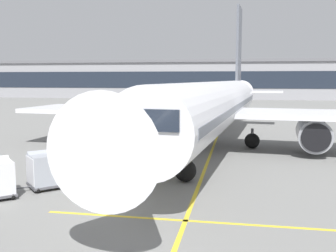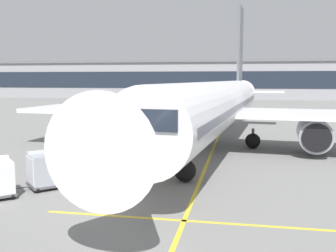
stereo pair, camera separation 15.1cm
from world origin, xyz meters
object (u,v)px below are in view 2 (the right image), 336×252
(parked_airplane, at_px, (217,106))
(baggage_cart_lead, at_px, (48,168))
(ground_crew_by_loader, at_px, (86,156))
(ground_crew_by_carts, at_px, (58,164))
(safety_cone_engine_keepout, at_px, (130,146))
(belt_loader, at_px, (121,160))
(ground_crew_marshaller, at_px, (77,167))

(parked_airplane, xyz_separation_m, baggage_cart_lead, (-7.86, -13.09, -2.44))
(ground_crew_by_loader, distance_m, ground_crew_by_carts, 2.38)
(parked_airplane, distance_m, safety_cone_engine_keepout, 7.68)
(parked_airplane, height_order, ground_crew_by_carts, parked_airplane)
(baggage_cart_lead, relative_size, ground_crew_by_carts, 1.46)
(parked_airplane, xyz_separation_m, belt_loader, (-4.96, -9.81, -2.58))
(ground_crew_by_carts, relative_size, ground_crew_marshaller, 1.00)
(ground_crew_by_carts, bearing_deg, baggage_cart_lead, -88.09)
(ground_crew_by_carts, distance_m, ground_crew_marshaller, 1.56)
(belt_loader, height_order, ground_crew_marshaller, belt_loader)
(baggage_cart_lead, distance_m, safety_cone_engine_keepout, 11.35)
(baggage_cart_lead, xyz_separation_m, ground_crew_by_loader, (0.66, 3.45, -0.00))
(parked_airplane, xyz_separation_m, safety_cone_engine_keepout, (-6.77, -1.81, -3.14))
(ground_crew_by_carts, xyz_separation_m, ground_crew_marshaller, (1.41, -0.67, 0.00))
(ground_crew_by_carts, bearing_deg, ground_crew_marshaller, -25.25)
(ground_crew_by_loader, distance_m, safety_cone_engine_keepout, 7.87)
(belt_loader, xyz_separation_m, ground_crew_marshaller, (-1.53, -2.76, 0.14))
(ground_crew_by_loader, height_order, safety_cone_engine_keepout, ground_crew_by_loader)
(ground_crew_by_carts, bearing_deg, parked_airplane, 56.45)
(belt_loader, xyz_separation_m, safety_cone_engine_keepout, (-1.81, 8.00, -0.55))
(belt_loader, relative_size, baggage_cart_lead, 1.85)
(ground_crew_by_loader, xyz_separation_m, ground_crew_by_carts, (-0.70, -2.27, 0.00))
(parked_airplane, relative_size, safety_cone_engine_keepout, 69.08)
(belt_loader, relative_size, safety_cone_engine_keepout, 7.58)
(baggage_cart_lead, height_order, ground_crew_marshaller, baggage_cart_lead)
(safety_cone_engine_keepout, bearing_deg, ground_crew_by_carts, -96.36)
(baggage_cart_lead, xyz_separation_m, ground_crew_by_carts, (-0.04, 1.18, -0.00))
(belt_loader, bearing_deg, ground_crew_marshaller, -118.93)
(belt_loader, relative_size, ground_crew_marshaller, 2.71)
(baggage_cart_lead, height_order, ground_crew_by_carts, baggage_cart_lead)
(ground_crew_by_loader, height_order, ground_crew_marshaller, same)
(ground_crew_by_loader, bearing_deg, baggage_cart_lead, -100.85)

